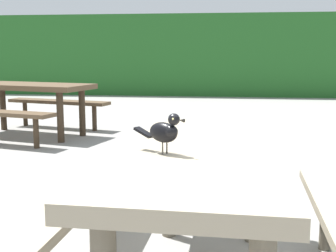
% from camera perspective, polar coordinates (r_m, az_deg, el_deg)
% --- Properties ---
extents(hedge_wall, '(28.00, 1.32, 2.18)m').
position_cam_1_polar(hedge_wall, '(13.03, 7.43, 8.62)').
color(hedge_wall, '#235B23').
rests_on(hedge_wall, ground).
extents(picnic_table_foreground, '(1.73, 1.82, 0.74)m').
position_cam_1_polar(picnic_table_foreground, '(2.24, 4.02, -7.23)').
color(picnic_table_foreground, gray).
rests_on(picnic_table_foreground, ground).
extents(bird_grackle, '(0.25, 0.18, 0.18)m').
position_cam_1_polar(bird_grackle, '(2.02, -0.34, -0.62)').
color(bird_grackle, black).
rests_on(bird_grackle, picnic_table_foreground).
extents(picnic_table_mid_left, '(2.07, 2.04, 0.74)m').
position_cam_1_polar(picnic_table_mid_left, '(6.85, -16.75, 3.46)').
color(picnic_table_mid_left, brown).
rests_on(picnic_table_mid_left, ground).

